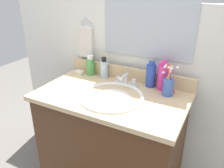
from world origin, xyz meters
TOP-DOWN VIEW (x-y plane):
  - vanity_cabinet at (0.00, 0.00)m, footprint 0.87×0.49m
  - countertop at (0.00, 0.00)m, footprint 0.90×0.53m
  - backsplash at (0.00, 0.25)m, footprint 0.90×0.02m
  - back_wall at (0.00, 0.32)m, footprint 2.00×0.04m
  - mirror_panel at (0.10, 0.29)m, footprint 0.60×0.01m
  - towel_ring at (-0.35, 0.29)m, footprint 0.10×0.01m
  - hand_towel at (-0.35, 0.28)m, footprint 0.11×0.04m
  - sink_basin at (0.02, -0.03)m, footprint 0.39×0.39m
  - faucet at (0.02, 0.16)m, footprint 0.16×0.10m
  - bottle_soap_pink at (0.25, 0.22)m, footprint 0.07×0.07m
  - bottle_gel_clear at (-0.17, 0.21)m, footprint 0.05×0.05m
  - bottle_toner_green at (-0.28, 0.21)m, footprint 0.06×0.06m
  - bottle_shampoo_blue at (0.17, 0.22)m, footprint 0.06×0.06m
  - cup_blue_plastic at (0.30, 0.15)m, footprint 0.08×0.07m
  - soap_bar at (-0.36, 0.18)m, footprint 0.06×0.04m

SIDE VIEW (x-z plane):
  - vanity_cabinet at x=0.00m, z-range 0.00..0.76m
  - back_wall at x=0.00m, z-range 0.00..1.30m
  - sink_basin at x=0.02m, z-range 0.70..0.81m
  - countertop at x=0.00m, z-range 0.76..0.79m
  - soap_bar at x=-0.36m, z-range 0.79..0.81m
  - faucet at x=0.02m, z-range 0.77..0.85m
  - backsplash at x=0.00m, z-range 0.79..0.88m
  - cup_blue_plastic at x=0.30m, z-range 0.75..0.95m
  - bottle_toner_green at x=-0.28m, z-range 0.78..0.92m
  - bottle_gel_clear at x=-0.17m, z-range 0.78..0.93m
  - bottle_shampoo_blue at x=0.17m, z-range 0.78..0.95m
  - bottle_soap_pink at x=0.25m, z-range 0.78..0.97m
  - hand_towel at x=-0.35m, z-range 0.90..1.12m
  - towel_ring at x=-0.35m, z-range 1.08..1.18m
  - mirror_panel at x=0.10m, z-range 0.96..1.52m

